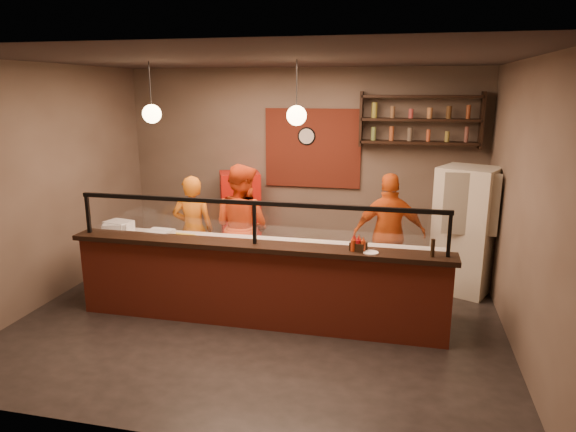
% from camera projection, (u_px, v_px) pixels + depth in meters
% --- Properties ---
extents(floor, '(6.00, 6.00, 0.00)m').
position_uv_depth(floor, '(263.00, 315.00, 6.68)').
color(floor, black).
rests_on(floor, ground).
extents(ceiling, '(6.00, 6.00, 0.00)m').
position_uv_depth(ceiling, '(259.00, 59.00, 5.91)').
color(ceiling, '#352C29').
rests_on(ceiling, wall_back).
extents(wall_back, '(6.00, 0.00, 6.00)m').
position_uv_depth(wall_back, '(301.00, 166.00, 8.66)').
color(wall_back, '#6B5C4F').
rests_on(wall_back, floor).
extents(wall_left, '(0.00, 5.00, 5.00)m').
position_uv_depth(wall_left, '(48.00, 185.00, 6.94)').
color(wall_left, '#6B5C4F').
rests_on(wall_left, floor).
extents(wall_right, '(0.00, 5.00, 5.00)m').
position_uv_depth(wall_right, '(523.00, 207.00, 5.65)').
color(wall_right, '#6B5C4F').
rests_on(wall_right, floor).
extents(wall_front, '(6.00, 0.00, 6.00)m').
position_uv_depth(wall_front, '(173.00, 259.00, 3.93)').
color(wall_front, '#6B5C4F').
rests_on(wall_front, floor).
extents(brick_patch, '(1.60, 0.04, 1.30)m').
position_uv_depth(brick_patch, '(313.00, 148.00, 8.52)').
color(brick_patch, '#973421').
rests_on(brick_patch, wall_back).
extents(service_counter, '(4.60, 0.25, 1.00)m').
position_uv_depth(service_counter, '(256.00, 287.00, 6.28)').
color(service_counter, '#973421').
rests_on(service_counter, floor).
extents(counter_ledge, '(4.70, 0.37, 0.06)m').
position_uv_depth(counter_ledge, '(255.00, 246.00, 6.15)').
color(counter_ledge, black).
rests_on(counter_ledge, service_counter).
extents(worktop_cabinet, '(4.60, 0.75, 0.85)m').
position_uv_depth(worktop_cabinet, '(266.00, 279.00, 6.77)').
color(worktop_cabinet, gray).
rests_on(worktop_cabinet, floor).
extents(worktop, '(4.60, 0.75, 0.05)m').
position_uv_depth(worktop, '(266.00, 246.00, 6.66)').
color(worktop, silver).
rests_on(worktop, worktop_cabinet).
extents(sneeze_guard, '(4.50, 0.05, 0.52)m').
position_uv_depth(sneeze_guard, '(254.00, 219.00, 6.07)').
color(sneeze_guard, white).
rests_on(sneeze_guard, counter_ledge).
extents(wall_shelving, '(1.84, 0.28, 0.85)m').
position_uv_depth(wall_shelving, '(420.00, 120.00, 7.89)').
color(wall_shelving, black).
rests_on(wall_shelving, wall_back).
extents(wall_clock, '(0.30, 0.04, 0.30)m').
position_uv_depth(wall_clock, '(307.00, 136.00, 8.48)').
color(wall_clock, black).
rests_on(wall_clock, wall_back).
extents(pendant_left, '(0.24, 0.24, 0.77)m').
position_uv_depth(pendant_left, '(152.00, 114.00, 6.58)').
color(pendant_left, black).
rests_on(pendant_left, ceiling).
extents(pendant_right, '(0.24, 0.24, 0.77)m').
position_uv_depth(pendant_right, '(297.00, 115.00, 6.17)').
color(pendant_right, black).
rests_on(pendant_right, ceiling).
extents(cook_left, '(0.67, 0.51, 1.64)m').
position_uv_depth(cook_left, '(193.00, 230.00, 7.63)').
color(cook_left, '#C86712').
rests_on(cook_left, floor).
extents(cook_mid, '(1.09, 0.99, 1.83)m').
position_uv_depth(cook_mid, '(242.00, 227.00, 7.46)').
color(cook_mid, red).
rests_on(cook_mid, floor).
extents(cook_right, '(1.07, 0.58, 1.74)m').
position_uv_depth(cook_right, '(389.00, 234.00, 7.22)').
color(cook_right, '#D05113').
rests_on(cook_right, floor).
extents(fridge, '(0.98, 0.95, 1.81)m').
position_uv_depth(fridge, '(465.00, 230.00, 7.31)').
color(fridge, beige).
rests_on(fridge, floor).
extents(red_cooler, '(0.82, 0.79, 1.50)m').
position_uv_depth(red_cooler, '(241.00, 216.00, 8.75)').
color(red_cooler, '#AD130B').
rests_on(red_cooler, floor).
extents(pizza_dough, '(0.54, 0.54, 0.01)m').
position_uv_depth(pizza_dough, '(306.00, 244.00, 6.64)').
color(pizza_dough, beige).
rests_on(pizza_dough, worktop).
extents(prep_tub_a, '(0.39, 0.34, 0.17)m').
position_uv_depth(prep_tub_a, '(119.00, 227.00, 7.17)').
color(prep_tub_a, silver).
rests_on(prep_tub_a, worktop).
extents(prep_tub_b, '(0.39, 0.35, 0.16)m').
position_uv_depth(prep_tub_b, '(116.00, 229.00, 7.09)').
color(prep_tub_b, silver).
rests_on(prep_tub_b, worktop).
extents(prep_tub_c, '(0.34, 0.28, 0.16)m').
position_uv_depth(prep_tub_c, '(160.00, 236.00, 6.74)').
color(prep_tub_c, silver).
rests_on(prep_tub_c, worktop).
extents(rolling_pin, '(0.37, 0.11, 0.06)m').
position_uv_depth(rolling_pin, '(183.00, 235.00, 6.95)').
color(rolling_pin, gold).
rests_on(rolling_pin, worktop).
extents(condiment_caddy, '(0.21, 0.19, 0.10)m').
position_uv_depth(condiment_caddy, '(358.00, 246.00, 5.88)').
color(condiment_caddy, black).
rests_on(condiment_caddy, counter_ledge).
extents(pepper_mill, '(0.05, 0.05, 0.20)m').
position_uv_depth(pepper_mill, '(433.00, 248.00, 5.64)').
color(pepper_mill, black).
rests_on(pepper_mill, counter_ledge).
extents(small_plate, '(0.22, 0.22, 0.01)m').
position_uv_depth(small_plate, '(371.00, 253.00, 5.79)').
color(small_plate, white).
rests_on(small_plate, counter_ledge).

